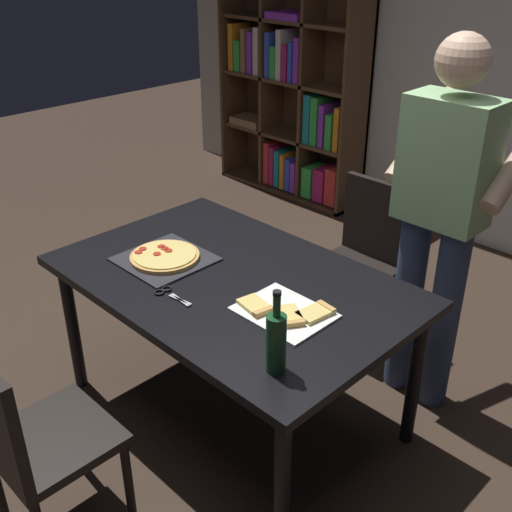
{
  "coord_description": "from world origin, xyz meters",
  "views": [
    {
      "loc": [
        1.73,
        -1.58,
        2.09
      ],
      "look_at": [
        0.0,
        0.15,
        0.8
      ],
      "focal_mm": 43.36,
      "sensor_mm": 36.0,
      "label": 1
    }
  ],
  "objects_px": {
    "bookshelf": "(295,92)",
    "person_serving_pizza": "(442,210)",
    "chair_near_camera": "(28,435)",
    "chair_far_side": "(363,252)",
    "dining_table": "(232,292)",
    "pepperoni_pizza_on_tray": "(165,257)",
    "wine_bottle": "(276,341)",
    "kitchen_scissors": "(169,294)"
  },
  "relations": [
    {
      "from": "chair_near_camera",
      "to": "bookshelf",
      "type": "bearing_deg",
      "value": 117.64
    },
    {
      "from": "person_serving_pizza",
      "to": "wine_bottle",
      "type": "xyz_separation_m",
      "value": [
        0.04,
        -1.1,
        -0.13
      ]
    },
    {
      "from": "bookshelf",
      "to": "kitchen_scissors",
      "type": "bearing_deg",
      "value": -57.62
    },
    {
      "from": "dining_table",
      "to": "bookshelf",
      "type": "distance_m",
      "value": 2.97
    },
    {
      "from": "chair_near_camera",
      "to": "kitchen_scissors",
      "type": "xyz_separation_m",
      "value": [
        -0.08,
        0.71,
        0.24
      ]
    },
    {
      "from": "wine_bottle",
      "to": "dining_table",
      "type": "bearing_deg",
      "value": 150.17
    },
    {
      "from": "chair_near_camera",
      "to": "wine_bottle",
      "type": "bearing_deg",
      "value": 49.07
    },
    {
      "from": "dining_table",
      "to": "person_serving_pizza",
      "type": "relative_size",
      "value": 0.9
    },
    {
      "from": "kitchen_scissors",
      "to": "dining_table",
      "type": "bearing_deg",
      "value": 74.95
    },
    {
      "from": "dining_table",
      "to": "bookshelf",
      "type": "height_order",
      "value": "bookshelf"
    },
    {
      "from": "person_serving_pizza",
      "to": "pepperoni_pizza_on_tray",
      "type": "bearing_deg",
      "value": -134.73
    },
    {
      "from": "pepperoni_pizza_on_tray",
      "to": "chair_near_camera",
      "type": "bearing_deg",
      "value": -69.38
    },
    {
      "from": "wine_bottle",
      "to": "pepperoni_pizza_on_tray",
      "type": "bearing_deg",
      "value": 166.28
    },
    {
      "from": "chair_far_side",
      "to": "wine_bottle",
      "type": "distance_m",
      "value": 1.48
    },
    {
      "from": "chair_far_side",
      "to": "person_serving_pizza",
      "type": "distance_m",
      "value": 0.76
    },
    {
      "from": "person_serving_pizza",
      "to": "dining_table",
      "type": "bearing_deg",
      "value": -124.91
    },
    {
      "from": "kitchen_scissors",
      "to": "chair_far_side",
      "type": "bearing_deg",
      "value": 86.58
    },
    {
      "from": "person_serving_pizza",
      "to": "wine_bottle",
      "type": "bearing_deg",
      "value": -88.14
    },
    {
      "from": "person_serving_pizza",
      "to": "kitchen_scissors",
      "type": "relative_size",
      "value": 9.05
    },
    {
      "from": "dining_table",
      "to": "chair_near_camera",
      "type": "distance_m",
      "value": 1.01
    },
    {
      "from": "chair_far_side",
      "to": "kitchen_scissors",
      "type": "bearing_deg",
      "value": -93.42
    },
    {
      "from": "chair_near_camera",
      "to": "pepperoni_pizza_on_tray",
      "type": "distance_m",
      "value": 0.98
    },
    {
      "from": "chair_far_side",
      "to": "wine_bottle",
      "type": "xyz_separation_m",
      "value": [
        0.57,
        -1.32,
        0.36
      ]
    },
    {
      "from": "chair_near_camera",
      "to": "dining_table",
      "type": "bearing_deg",
      "value": 90.0
    },
    {
      "from": "wine_bottle",
      "to": "kitchen_scissors",
      "type": "relative_size",
      "value": 1.63
    },
    {
      "from": "dining_table",
      "to": "wine_bottle",
      "type": "relative_size",
      "value": 4.98
    },
    {
      "from": "chair_near_camera",
      "to": "bookshelf",
      "type": "xyz_separation_m",
      "value": [
        -1.77,
        3.37,
        0.37
      ]
    },
    {
      "from": "person_serving_pizza",
      "to": "wine_bottle",
      "type": "relative_size",
      "value": 5.54
    },
    {
      "from": "chair_near_camera",
      "to": "pepperoni_pizza_on_tray",
      "type": "bearing_deg",
      "value": 110.62
    },
    {
      "from": "dining_table",
      "to": "kitchen_scissors",
      "type": "distance_m",
      "value": 0.3
    },
    {
      "from": "chair_near_camera",
      "to": "chair_far_side",
      "type": "relative_size",
      "value": 1.0
    },
    {
      "from": "kitchen_scissors",
      "to": "chair_near_camera",
      "type": "bearing_deg",
      "value": -83.85
    },
    {
      "from": "dining_table",
      "to": "person_serving_pizza",
      "type": "height_order",
      "value": "person_serving_pizza"
    },
    {
      "from": "chair_far_side",
      "to": "chair_near_camera",
      "type": "bearing_deg",
      "value": -90.0
    },
    {
      "from": "bookshelf",
      "to": "kitchen_scissors",
      "type": "relative_size",
      "value": 10.09
    },
    {
      "from": "pepperoni_pizza_on_tray",
      "to": "wine_bottle",
      "type": "xyz_separation_m",
      "value": [
        0.91,
        -0.22,
        0.1
      ]
    },
    {
      "from": "pepperoni_pizza_on_tray",
      "to": "chair_far_side",
      "type": "bearing_deg",
      "value": 73.17
    },
    {
      "from": "dining_table",
      "to": "bookshelf",
      "type": "relative_size",
      "value": 0.81
    },
    {
      "from": "bookshelf",
      "to": "pepperoni_pizza_on_tray",
      "type": "xyz_separation_m",
      "value": [
        1.43,
        -2.49,
        -0.12
      ]
    },
    {
      "from": "chair_far_side",
      "to": "pepperoni_pizza_on_tray",
      "type": "height_order",
      "value": "chair_far_side"
    },
    {
      "from": "dining_table",
      "to": "pepperoni_pizza_on_tray",
      "type": "distance_m",
      "value": 0.36
    },
    {
      "from": "bookshelf",
      "to": "person_serving_pizza",
      "type": "relative_size",
      "value": 1.11
    }
  ]
}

